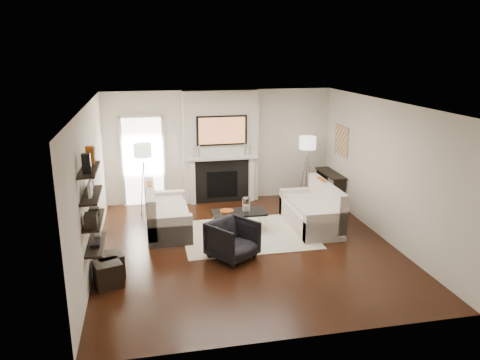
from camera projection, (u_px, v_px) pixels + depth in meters
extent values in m
plane|color=black|center=(246.00, 246.00, 8.91)|extent=(6.00, 6.00, 0.00)
plane|color=white|center=(247.00, 104.00, 8.17)|extent=(6.00, 6.00, 0.00)
plane|color=silver|center=(220.00, 146.00, 11.37)|extent=(5.50, 0.00, 5.50)
plane|color=silver|center=(299.00, 242.00, 5.71)|extent=(5.50, 0.00, 5.50)
plane|color=silver|center=(90.00, 187.00, 8.01)|extent=(0.00, 6.00, 6.00)
plane|color=silver|center=(385.00, 171.00, 9.07)|extent=(0.00, 6.00, 6.00)
cube|color=silver|center=(221.00, 147.00, 11.25)|extent=(1.80, 0.25, 2.70)
cube|color=black|center=(222.00, 182.00, 11.35)|extent=(1.30, 0.02, 1.04)
cube|color=black|center=(222.00, 184.00, 11.36)|extent=(0.75, 0.02, 0.65)
cube|color=white|center=(193.00, 182.00, 11.17)|extent=(0.12, 0.08, 1.10)
cube|color=white|center=(251.00, 179.00, 11.45)|extent=(0.12, 0.08, 1.10)
cube|color=white|center=(222.00, 158.00, 11.14)|extent=(1.70, 0.18, 0.07)
cube|color=black|center=(222.00, 130.00, 10.98)|extent=(1.20, 0.06, 0.70)
cube|color=#BF723F|center=(222.00, 131.00, 10.95)|extent=(1.10, 0.00, 0.62)
cylinder|color=silver|center=(199.00, 151.00, 10.99)|extent=(0.04, 0.04, 0.30)
cylinder|color=silver|center=(194.00, 153.00, 10.97)|extent=(0.04, 0.04, 0.24)
cylinder|color=silver|center=(245.00, 149.00, 11.20)|extent=(0.04, 0.04, 0.30)
cylinder|color=silver|center=(250.00, 150.00, 11.24)|extent=(0.04, 0.04, 0.24)
cube|color=white|center=(143.00, 162.00, 11.07)|extent=(0.90, 0.02, 2.10)
cube|color=white|center=(123.00, 163.00, 10.96)|extent=(0.06, 0.06, 2.16)
cube|color=white|center=(164.00, 161.00, 11.15)|extent=(0.06, 0.06, 2.16)
cube|color=white|center=(141.00, 116.00, 10.76)|extent=(1.02, 0.06, 0.06)
cube|color=beige|center=(248.00, 234.00, 9.47)|extent=(2.60, 2.00, 0.01)
cube|color=beige|center=(168.00, 221.00, 9.65)|extent=(0.85, 1.80, 0.42)
cube|color=beige|center=(151.00, 207.00, 9.50)|extent=(0.18, 1.80, 0.80)
cube|color=beige|center=(170.00, 231.00, 8.86)|extent=(0.85, 0.18, 0.60)
cube|color=beige|center=(166.00, 204.00, 10.39)|extent=(0.85, 0.18, 0.60)
cube|color=beige|center=(170.00, 209.00, 9.59)|extent=(0.63, 1.44, 0.10)
cube|color=#B85416|center=(150.00, 193.00, 9.72)|extent=(0.10, 0.42, 0.42)
cube|color=black|center=(151.00, 203.00, 9.16)|extent=(0.10, 0.40, 0.40)
cube|color=beige|center=(311.00, 217.00, 9.85)|extent=(0.85, 1.80, 0.42)
cube|color=beige|center=(326.00, 202.00, 9.83)|extent=(0.18, 1.80, 0.80)
cube|color=beige|center=(325.00, 227.00, 9.06)|extent=(0.85, 0.18, 0.60)
cube|color=beige|center=(298.00, 201.00, 10.59)|extent=(0.85, 0.18, 0.60)
cube|color=beige|center=(309.00, 206.00, 9.77)|extent=(0.63, 1.44, 0.10)
cube|color=#B85416|center=(322.00, 189.00, 10.05)|extent=(0.10, 0.42, 0.42)
cube|color=black|center=(332.00, 197.00, 9.49)|extent=(0.10, 0.40, 0.40)
cube|color=black|center=(239.00, 213.00, 9.56)|extent=(1.10, 0.55, 0.04)
cylinder|color=silver|center=(217.00, 228.00, 9.31)|extent=(0.02, 0.02, 0.38)
cylinder|color=silver|center=(265.00, 224.00, 9.51)|extent=(0.02, 0.02, 0.38)
cylinder|color=silver|center=(213.00, 220.00, 9.73)|extent=(0.02, 0.02, 0.38)
cylinder|color=silver|center=(260.00, 217.00, 9.92)|extent=(0.02, 0.02, 0.38)
cylinder|color=white|center=(246.00, 205.00, 9.54)|extent=(0.16, 0.16, 0.29)
cylinder|color=white|center=(246.00, 208.00, 9.56)|extent=(0.09, 0.09, 0.13)
cylinder|color=#CE6222|center=(227.00, 211.00, 9.50)|extent=(0.28, 0.28, 0.05)
imported|color=black|center=(233.00, 238.00, 8.32)|extent=(1.01, 1.00, 0.76)
cylinder|color=silver|center=(145.00, 187.00, 10.64)|extent=(0.02, 0.02, 1.20)
cylinder|color=white|center=(143.00, 150.00, 10.41)|extent=(0.40, 0.40, 0.30)
cylinder|color=silver|center=(150.00, 187.00, 10.66)|extent=(0.25, 0.02, 1.23)
cylinder|color=silver|center=(142.00, 186.00, 10.72)|extent=(0.14, 0.22, 1.23)
cylinder|color=silver|center=(142.00, 188.00, 10.54)|extent=(0.14, 0.22, 1.23)
cylinder|color=silver|center=(306.00, 177.00, 11.47)|extent=(0.02, 0.02, 1.20)
cylinder|color=white|center=(308.00, 143.00, 11.24)|extent=(0.40, 0.40, 0.30)
cylinder|color=silver|center=(311.00, 177.00, 11.49)|extent=(0.25, 0.02, 1.23)
cylinder|color=silver|center=(303.00, 176.00, 11.55)|extent=(0.14, 0.22, 1.23)
cylinder|color=silver|center=(305.00, 178.00, 11.37)|extent=(0.14, 0.22, 1.23)
cube|color=black|center=(331.00, 173.00, 11.28)|extent=(0.35, 1.20, 0.04)
cube|color=black|center=(339.00, 195.00, 10.86)|extent=(0.30, 0.04, 0.71)
cube|color=black|center=(322.00, 182.00, 11.90)|extent=(0.30, 0.04, 0.71)
cube|color=tan|center=(341.00, 141.00, 10.95)|extent=(0.03, 0.70, 0.70)
cube|color=black|center=(96.00, 244.00, 7.26)|extent=(0.25, 1.00, 0.03)
cube|color=black|center=(94.00, 220.00, 7.16)|extent=(0.25, 1.00, 0.04)
cube|color=black|center=(91.00, 195.00, 7.05)|extent=(0.25, 1.00, 0.04)
cube|color=black|center=(89.00, 170.00, 6.94)|extent=(0.25, 1.00, 0.04)
cube|color=black|center=(86.00, 163.00, 6.66)|extent=(0.12, 0.10, 0.28)
cube|color=#B85416|center=(90.00, 155.00, 7.15)|extent=(0.12, 0.10, 0.28)
cube|color=white|center=(90.00, 189.00, 6.94)|extent=(0.04, 0.30, 0.22)
cube|color=black|center=(93.00, 183.00, 7.28)|extent=(0.04, 0.22, 0.18)
cube|color=black|center=(91.00, 220.00, 6.82)|extent=(0.18, 0.25, 0.20)
cube|color=black|center=(94.00, 212.00, 7.30)|extent=(0.15, 0.12, 0.12)
cube|color=black|center=(95.00, 244.00, 7.16)|extent=(0.14, 0.20, 0.05)
cube|color=white|center=(97.00, 231.00, 7.52)|extent=(0.10, 0.10, 0.18)
cylinder|color=black|center=(94.00, 156.00, 8.76)|extent=(0.04, 0.34, 0.34)
cylinder|color=white|center=(96.00, 155.00, 8.77)|extent=(0.01, 0.29, 0.29)
cube|color=black|center=(109.00, 266.00, 7.65)|extent=(0.53, 0.53, 0.40)
cube|color=black|center=(108.00, 274.00, 7.38)|extent=(0.50, 0.50, 0.40)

